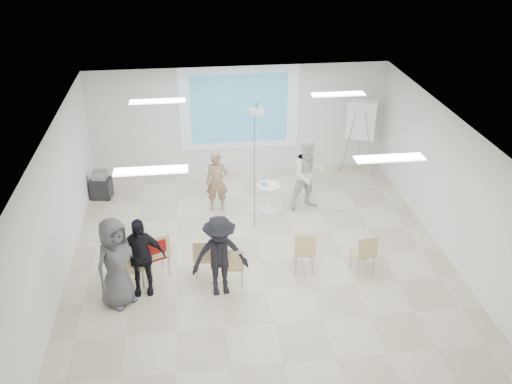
{
  "coord_description": "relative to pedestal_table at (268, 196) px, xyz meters",
  "views": [
    {
      "loc": [
        -1.32,
        -9.98,
        6.95
      ],
      "look_at": [
        0.0,
        0.8,
        1.25
      ],
      "focal_mm": 40.0,
      "sensor_mm": 36.0,
      "label": 1
    }
  ],
  "objects": [
    {
      "name": "floor",
      "position": [
        -0.47,
        -2.17,
        -0.45
      ],
      "size": [
        8.0,
        9.0,
        0.1
      ],
      "primitive_type": "cube",
      "color": "beige",
      "rests_on": "ground"
    },
    {
      "name": "fluor_panel_ne",
      "position": [
        1.53,
        -0.17,
        2.57
      ],
      "size": [
        1.2,
        0.3,
        0.02
      ],
      "primitive_type": "cube",
      "color": "white",
      "rests_on": "ceiling"
    },
    {
      "name": "player_right",
      "position": [
        0.98,
        0.04,
        0.61
      ],
      "size": [
        1.11,
        0.96,
        2.02
      ],
      "primitive_type": "imported",
      "rotation": [
        0.0,
        0.0,
        0.21
      ],
      "color": "white",
      "rests_on": "floor"
    },
    {
      "name": "chair_left_mid",
      "position": [
        -2.6,
        -2.45,
        0.19
      ],
      "size": [
        0.63,
        0.64,
        1.0
      ],
      "rotation": [
        0.0,
        0.0,
        0.41
      ],
      "color": "tan",
      "rests_on": "floor"
    },
    {
      "name": "fluor_panel_nw",
      "position": [
        -2.47,
        -0.17,
        2.57
      ],
      "size": [
        1.2,
        0.3,
        0.02
      ],
      "primitive_type": "cube",
      "color": "white",
      "rests_on": "ceiling"
    },
    {
      "name": "audience_outer",
      "position": [
        -3.3,
        -3.2,
        0.62
      ],
      "size": [
        1.17,
        1.17,
        2.04
      ],
      "primitive_type": "imported",
      "rotation": [
        0.0,
        0.0,
        0.79
      ],
      "color": "#515055",
      "rests_on": "floor"
    },
    {
      "name": "red_jacket",
      "position": [
        -2.63,
        -2.6,
        0.32
      ],
      "size": [
        0.46,
        0.27,
        0.43
      ],
      "primitive_type": "cube",
      "rotation": [
        0.0,
        0.0,
        0.41
      ],
      "color": "#A21413",
      "rests_on": "chair_left_mid"
    },
    {
      "name": "controller_right",
      "position": [
        0.8,
        0.29,
        0.96
      ],
      "size": [
        0.06,
        0.11,
        0.04
      ],
      "primitive_type": "cube",
      "rotation": [
        0.0,
        0.0,
        0.21
      ],
      "color": "white",
      "rests_on": "player_right"
    },
    {
      "name": "fluor_panel_se",
      "position": [
        1.53,
        -3.67,
        2.57
      ],
      "size": [
        1.2,
        0.3,
        0.02
      ],
      "primitive_type": "cube",
      "color": "white",
      "rests_on": "ceiling"
    },
    {
      "name": "wall_left",
      "position": [
        -4.52,
        -2.17,
        1.1
      ],
      "size": [
        0.1,
        9.0,
        3.0
      ],
      "primitive_type": "cube",
      "color": "silver",
      "rests_on": "floor"
    },
    {
      "name": "player_left",
      "position": [
        -1.23,
        0.21,
        0.45
      ],
      "size": [
        0.65,
        0.47,
        1.71
      ],
      "primitive_type": "imported",
      "rotation": [
        0.0,
        0.0,
        -0.07
      ],
      "color": "#93735A",
      "rests_on": "floor"
    },
    {
      "name": "chair_right_far",
      "position": [
        1.57,
        -2.84,
        0.13
      ],
      "size": [
        0.49,
        0.51,
        0.9
      ],
      "rotation": [
        0.0,
        0.0,
        0.16
      ],
      "color": "tan",
      "rests_on": "floor"
    },
    {
      "name": "fluor_panel_sw",
      "position": [
        -2.47,
        -3.67,
        2.57
      ],
      "size": [
        1.2,
        0.3,
        0.02
      ],
      "primitive_type": "cube",
      "color": "white",
      "rests_on": "ceiling"
    },
    {
      "name": "ceiling",
      "position": [
        -0.47,
        -2.17,
        2.65
      ],
      "size": [
        8.0,
        9.0,
        0.1
      ],
      "primitive_type": "cube",
      "color": "white",
      "rests_on": "wall_back"
    },
    {
      "name": "chair_center",
      "position": [
        -1.12,
        -2.94,
        0.13
      ],
      "size": [
        0.47,
        0.5,
        0.89
      ],
      "rotation": [
        0.0,
        0.0,
        -0.12
      ],
      "color": "tan",
      "rests_on": "floor"
    },
    {
      "name": "av_cart",
      "position": [
        -4.14,
        1.17,
        -0.06
      ],
      "size": [
        0.56,
        0.48,
        0.75
      ],
      "rotation": [
        0.0,
        0.0,
        -0.17
      ],
      "color": "black",
      "rests_on": "floor"
    },
    {
      "name": "wall_back",
      "position": [
        -0.47,
        2.38,
        1.1
      ],
      "size": [
        8.0,
        0.1,
        3.0
      ],
      "primitive_type": "cube",
      "color": "silver",
      "rests_on": "floor"
    },
    {
      "name": "flipchart_easel",
      "position": [
        2.73,
        1.74,
        1.17
      ],
      "size": [
        0.86,
        0.69,
        2.14
      ],
      "rotation": [
        0.0,
        0.0,
        -0.41
      ],
      "color": "gray",
      "rests_on": "floor"
    },
    {
      "name": "laptop",
      "position": [
        -1.67,
        -2.5,
        0.07
      ],
      "size": [
        0.35,
        0.27,
        0.03
      ],
      "primitive_type": "imported",
      "rotation": [
        0.0,
        0.0,
        3.05
      ],
      "color": "black",
      "rests_on": "chair_left_inner"
    },
    {
      "name": "chair_right_inner",
      "position": [
        0.37,
        -2.63,
        0.13
      ],
      "size": [
        0.46,
        0.49,
        0.91
      ],
      "rotation": [
        0.0,
        0.0,
        -0.08
      ],
      "color": "tan",
      "rests_on": "floor"
    },
    {
      "name": "audience_mid",
      "position": [
        -1.38,
        -3.13,
        0.55
      ],
      "size": [
        1.31,
        0.82,
        1.91
      ],
      "primitive_type": "imported",
      "rotation": [
        0.0,
        0.0,
        0.12
      ],
      "color": "black",
      "rests_on": "floor"
    },
    {
      "name": "ceiling_projector",
      "position": [
        -0.37,
        -0.68,
        2.29
      ],
      "size": [
        0.3,
        0.25,
        3.0
      ],
      "color": "white",
      "rests_on": "ceiling"
    },
    {
      "name": "wall_right",
      "position": [
        3.58,
        -2.17,
        1.1
      ],
      "size": [
        0.1,
        9.0,
        3.0
      ],
      "primitive_type": "cube",
      "color": "silver",
      "rests_on": "floor"
    },
    {
      "name": "pedestal_table",
      "position": [
        0.0,
        0.0,
        0.0
      ],
      "size": [
        0.74,
        0.74,
        0.73
      ],
      "rotation": [
        0.0,
        0.0,
        0.31
      ],
      "color": "white",
      "rests_on": "floor"
    },
    {
      "name": "audience_left",
      "position": [
        -2.89,
        -2.91,
        0.53
      ],
      "size": [
        1.1,
        0.67,
        1.87
      ],
      "primitive_type": "imported",
      "rotation": [
        0.0,
        0.0,
        0.02
      ],
      "color": "black",
      "rests_on": "floor"
    },
    {
      "name": "projection_halo",
      "position": [
        -0.47,
        2.31,
        1.45
      ],
      "size": [
        3.2,
        0.01,
        2.3
      ],
      "primitive_type": "cube",
      "color": "silver",
      "rests_on": "wall_back"
    },
    {
      "name": "controller_left",
      "position": [
        -1.05,
        0.46,
        0.72
      ],
      "size": [
        0.04,
        0.11,
        0.04
      ],
      "primitive_type": "cube",
      "rotation": [
        0.0,
        0.0,
        -0.07
      ],
      "color": "white",
      "rests_on": "player_left"
    },
    {
      "name": "chair_far_left",
      "position": [
        -3.08,
        -2.79,
        0.13
      ],
      "size": [
        0.56,
        0.58,
        0.9
      ],
      "rotation": [
        0.0,
        0.0,
        0.39
      ],
      "color": "tan",
      "rests_on": "floor"
    },
    {
      "name": "projection_image",
      "position": [
        -0.47,
        2.3,
        1.45
      ],
      "size": [
        2.6,
        0.01,
        1.9
      ],
      "primitive_type": "cube",
      "color": "teal",
      "rests_on": "wall_back"
    },
    {
      "name": "chair_left_inner",
      "position": [
        -1.67,
        -2.59,
        0.12
      ],
      "size": [
        0.45,
        0.48,
        0.89
      ],
      "rotation": [
        0.0,
        0.0,
        -0.09
      ],
      "color": "tan",
      "rests_on": "floor"
    }
  ]
}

